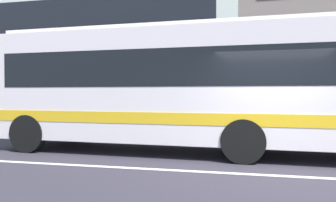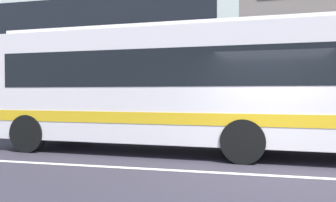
{
  "view_description": "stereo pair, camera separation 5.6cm",
  "coord_description": "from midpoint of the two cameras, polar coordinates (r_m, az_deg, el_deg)",
  "views": [
    {
      "loc": [
        -0.46,
        -6.86,
        1.57
      ],
      "look_at": [
        -2.7,
        2.56,
        1.36
      ],
      "focal_mm": 37.09,
      "sensor_mm": 36.0,
      "label": 1
    },
    {
      "loc": [
        -0.41,
        -6.85,
        1.57
      ],
      "look_at": [
        -2.7,
        2.56,
        1.36
      ],
      "focal_mm": 37.09,
      "sensor_mm": 36.0,
      "label": 2
    }
  ],
  "objects": [
    {
      "name": "ground_plane",
      "position": [
        7.05,
        16.92,
        -11.66
      ],
      "size": [
        160.0,
        160.0,
        0.0
      ],
      "primitive_type": "plane",
      "color": "#342F3B"
    },
    {
      "name": "lane_centre_line",
      "position": [
        7.05,
        16.92,
        -11.63
      ],
      "size": [
        60.0,
        0.16,
        0.01
      ],
      "primitive_type": "cube",
      "color": "silver",
      "rests_on": "ground_plane"
    },
    {
      "name": "apartment_block_left",
      "position": [
        23.58,
        -18.86,
        8.56
      ],
      "size": [
        23.76,
        8.54,
        9.19
      ],
      "color": "silver",
      "rests_on": "ground_plane"
    },
    {
      "name": "transit_bus",
      "position": [
        9.09,
        7.93,
        2.77
      ],
      "size": [
        11.87,
        2.94,
        3.29
      ],
      "color": "silver",
      "rests_on": "ground_plane"
    }
  ]
}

